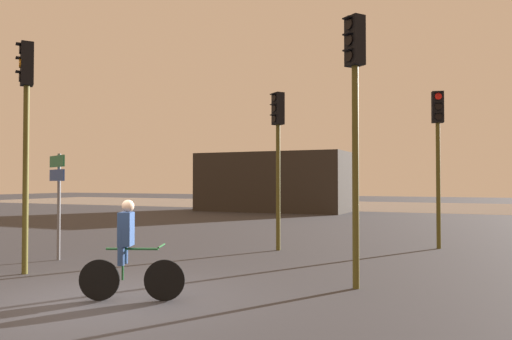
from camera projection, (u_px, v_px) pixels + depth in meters
The scene contains 9 objects.
ground_plane at pixel (98, 302), 7.93m from camera, with size 120.00×120.00×0.00m, color #333338.
water_strip at pixel (402, 206), 38.56m from camera, with size 80.00×16.00×0.01m, color slate.
distant_building at pixel (273, 182), 32.23m from camera, with size 9.65×4.00×3.77m, color #2D2823.
traffic_light_far_right at pixel (438, 139), 14.28m from camera, with size 0.37×0.38×4.50m.
traffic_light_center at pixel (278, 140), 13.93m from camera, with size 0.40×0.42×4.40m.
traffic_light_near_right at pixel (355, 100), 8.97m from camera, with size 0.41×0.42×4.90m.
traffic_light_near_left at pixel (26, 114), 10.38m from camera, with size 0.40×0.42×4.82m.
direction_sign_post at pixel (58, 186), 12.18m from camera, with size 0.99×0.53×2.60m.
cyclist at pixel (128, 250), 8.01m from camera, with size 1.59×0.76×1.62m.
Camera 1 is at (5.57, -6.24, 1.91)m, focal length 35.00 mm.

